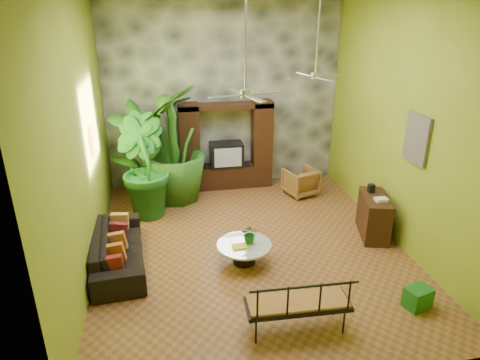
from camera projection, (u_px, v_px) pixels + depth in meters
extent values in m
plane|color=brown|center=(250.00, 246.00, 8.73)|extent=(7.00, 7.00, 0.00)
cube|color=olive|center=(223.00, 91.00, 10.95)|extent=(6.00, 0.02, 5.00)
cube|color=olive|center=(79.00, 136.00, 7.27)|extent=(0.02, 7.00, 5.00)
cube|color=olive|center=(403.00, 120.00, 8.28)|extent=(0.02, 7.00, 5.00)
cube|color=#3F4348|center=(224.00, 92.00, 10.89)|extent=(5.98, 0.10, 4.98)
cube|color=black|center=(227.00, 176.00, 11.47)|extent=(2.40, 0.50, 0.60)
cube|color=black|center=(189.00, 142.00, 10.92)|extent=(0.50, 0.48, 2.00)
cube|color=black|center=(262.00, 138.00, 11.24)|extent=(0.50, 0.48, 2.00)
cube|color=black|center=(226.00, 106.00, 10.74)|extent=(2.40, 0.48, 0.12)
cube|color=black|center=(226.00, 154.00, 11.21)|extent=(0.85, 0.52, 0.62)
cube|color=#8C99A8|center=(228.00, 158.00, 10.97)|extent=(0.70, 0.02, 0.50)
cylinder|color=#A4A4A9|center=(246.00, 37.00, 6.76)|extent=(0.04, 0.04, 1.80)
cylinder|color=#A4A4A9|center=(245.00, 94.00, 7.11)|extent=(0.18, 0.18, 0.12)
cube|color=#A4A4A9|center=(264.00, 93.00, 7.26)|extent=(0.58, 0.26, 0.01)
cube|color=#A4A4A9|center=(236.00, 91.00, 7.41)|extent=(0.26, 0.58, 0.01)
cube|color=#A4A4A9|center=(226.00, 97.00, 6.97)|extent=(0.58, 0.26, 0.01)
cube|color=#A4A4A9|center=(255.00, 99.00, 6.81)|extent=(0.26, 0.58, 0.01)
cylinder|color=#A4A4A9|center=(319.00, 30.00, 8.52)|extent=(0.04, 0.04, 1.80)
cylinder|color=#A4A4A9|center=(315.00, 76.00, 8.86)|extent=(0.18, 0.18, 0.12)
cube|color=#A4A4A9|center=(330.00, 75.00, 9.01)|extent=(0.58, 0.26, 0.01)
cube|color=#A4A4A9|center=(306.00, 74.00, 9.17)|extent=(0.26, 0.58, 0.01)
cube|color=#A4A4A9|center=(301.00, 78.00, 8.73)|extent=(0.58, 0.26, 0.01)
cube|color=#A4A4A9|center=(326.00, 79.00, 8.57)|extent=(0.26, 0.58, 0.01)
cube|color=gold|center=(93.00, 141.00, 8.33)|extent=(0.06, 0.32, 0.55)
cube|color=teal|center=(417.00, 139.00, 7.80)|extent=(0.06, 0.70, 0.90)
imported|color=black|center=(118.00, 249.00, 8.00)|extent=(1.09, 2.39, 0.68)
imported|color=olive|center=(301.00, 182.00, 10.97)|extent=(0.94, 0.95, 0.69)
imported|color=#286A1B|center=(140.00, 153.00, 10.25)|extent=(1.57, 1.37, 2.50)
imported|color=#1C6B24|center=(142.00, 167.00, 9.63)|extent=(1.63, 1.67, 2.36)
imported|color=#2A6219|center=(174.00, 144.00, 10.32)|extent=(2.14, 2.14, 2.87)
cylinder|color=black|center=(244.00, 254.00, 8.12)|extent=(0.44, 0.44, 0.36)
cylinder|color=silver|center=(244.00, 245.00, 8.05)|extent=(1.04, 1.04, 0.04)
imported|color=#185D1E|center=(250.00, 234.00, 8.02)|extent=(0.40, 0.37, 0.36)
cube|color=yellow|center=(240.00, 246.00, 7.93)|extent=(0.28, 0.21, 0.03)
cube|color=black|center=(298.00, 304.00, 6.35)|extent=(1.58, 0.57, 0.06)
cube|color=#A86A34|center=(298.00, 302.00, 6.34)|extent=(1.50, 0.52, 0.06)
cube|color=black|center=(305.00, 302.00, 5.99)|extent=(1.56, 0.09, 0.54)
cube|color=#372211|center=(374.00, 216.00, 9.00)|extent=(0.77, 1.20, 0.89)
cube|color=#1D6D2C|center=(418.00, 297.00, 6.93)|extent=(0.48, 0.41, 0.36)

